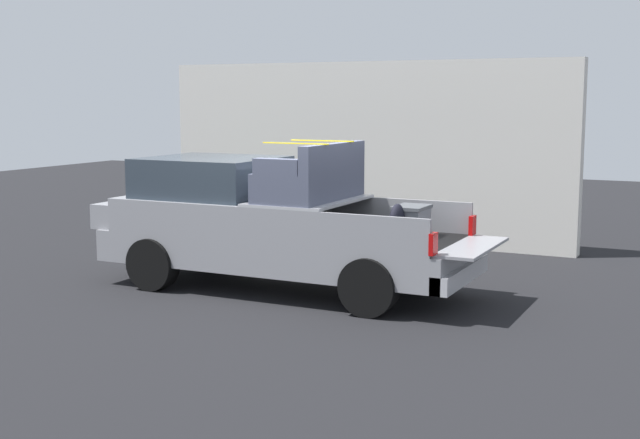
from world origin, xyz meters
The scene contains 4 objects.
ground_plane centered at (0.00, 0.00, 0.00)m, with size 40.00×40.00×0.00m, color black.
pickup_truck centered at (0.39, 0.00, 0.98)m, with size 6.05×2.06×2.23m.
building_facade centered at (0.77, -4.69, 1.78)m, with size 8.57×0.36×3.57m, color silver.
trash_can centered at (2.72, -3.25, 0.50)m, with size 0.60×0.60×0.98m.
Camera 1 is at (-5.94, 10.88, 2.84)m, focal length 47.34 mm.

